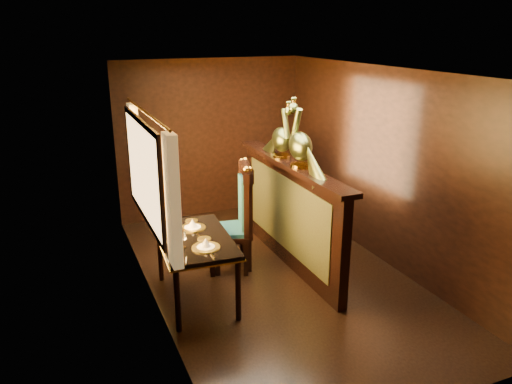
{
  "coord_description": "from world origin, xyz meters",
  "views": [
    {
      "loc": [
        -2.4,
        -5.0,
        2.95
      ],
      "look_at": [
        -0.16,
        0.28,
        1.05
      ],
      "focal_mm": 35.0,
      "sensor_mm": 36.0,
      "label": 1
    }
  ],
  "objects_px": {
    "chair_left": "(239,214)",
    "peacock_left": "(301,134)",
    "chair_right": "(239,213)",
    "peacock_right": "(282,129)",
    "dining_table": "(195,243)"
  },
  "relations": [
    {
      "from": "chair_right",
      "to": "chair_left",
      "type": "bearing_deg",
      "value": -105.54
    },
    {
      "from": "chair_left",
      "to": "peacock_right",
      "type": "distance_m",
      "value": 1.2
    },
    {
      "from": "chair_right",
      "to": "peacock_right",
      "type": "bearing_deg",
      "value": 17.29
    },
    {
      "from": "chair_left",
      "to": "peacock_left",
      "type": "distance_m",
      "value": 1.26
    },
    {
      "from": "chair_right",
      "to": "peacock_left",
      "type": "height_order",
      "value": "peacock_left"
    },
    {
      "from": "peacock_left",
      "to": "peacock_right",
      "type": "distance_m",
      "value": 0.51
    },
    {
      "from": "dining_table",
      "to": "chair_left",
      "type": "bearing_deg",
      "value": 39.17
    },
    {
      "from": "chair_left",
      "to": "peacock_left",
      "type": "height_order",
      "value": "peacock_left"
    },
    {
      "from": "dining_table",
      "to": "peacock_right",
      "type": "bearing_deg",
      "value": 30.42
    },
    {
      "from": "dining_table",
      "to": "chair_left",
      "type": "xyz_separation_m",
      "value": [
        0.72,
        0.51,
        0.05
      ]
    },
    {
      "from": "dining_table",
      "to": "chair_right",
      "type": "bearing_deg",
      "value": 41.84
    },
    {
      "from": "dining_table",
      "to": "peacock_left",
      "type": "relative_size",
      "value": 1.65
    },
    {
      "from": "dining_table",
      "to": "peacock_left",
      "type": "height_order",
      "value": "peacock_left"
    },
    {
      "from": "chair_right",
      "to": "peacock_left",
      "type": "relative_size",
      "value": 1.71
    },
    {
      "from": "chair_left",
      "to": "peacock_left",
      "type": "bearing_deg",
      "value": -6.73
    }
  ]
}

